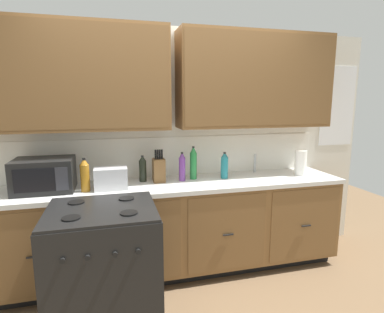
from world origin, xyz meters
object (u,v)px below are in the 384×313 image
stove_range (105,270)px  bottle_amber (85,175)px  toaster (111,178)px  microwave (44,175)px  knife_block (159,170)px  bottle_violet (182,167)px  bottle_dark (143,169)px  paper_towel_roll (300,163)px  bottle_green (193,163)px  bottle_teal (224,166)px

stove_range → bottle_amber: 0.81m
stove_range → toaster: size_ratio=3.39×
microwave → knife_block: (0.99, 0.07, -0.02)m
bottle_violet → bottle_dark: size_ratio=1.11×
microwave → bottle_dark: size_ratio=1.90×
stove_range → paper_towel_roll: size_ratio=3.65×
microwave → bottle_green: 1.34m
paper_towel_roll → bottle_violet: size_ratio=0.93×
bottle_violet → paper_towel_roll: bearing=-3.9°
bottle_teal → bottle_dark: 0.80m
bottle_amber → bottle_green: size_ratio=0.89×
microwave → bottle_amber: 0.35m
stove_range → toaster: bearing=83.0°
microwave → bottle_green: bearing=3.5°
knife_block → paper_towel_roll: knife_block is taller
bottle_green → bottle_dark: (-0.49, 0.03, -0.04)m
stove_range → bottle_teal: bearing=30.2°
bottle_violet → bottle_dark: 0.38m
stove_range → bottle_green: bearing=40.4°
stove_range → bottle_violet: (0.74, 0.69, 0.58)m
bottle_violet → bottle_green: bearing=18.0°
toaster → bottle_teal: size_ratio=1.06×
bottle_teal → bottle_green: (-0.31, 0.05, 0.03)m
microwave → bottle_amber: (0.34, -0.10, 0.00)m
paper_towel_roll → bottle_amber: size_ratio=0.90×
knife_block → paper_towel_roll: bearing=-4.3°
microwave → paper_towel_roll: (2.45, -0.04, -0.01)m
knife_block → paper_towel_roll: size_ratio=1.19×
bottle_teal → bottle_amber: (-1.31, -0.13, 0.01)m
knife_block → bottle_violet: 0.23m
knife_block → bottle_amber: 0.68m
bottle_violet → bottle_teal: bottle_violet is taller
bottle_teal → bottle_amber: bottle_amber is taller
microwave → bottle_violet: same height
bottle_violet → bottle_amber: size_ratio=0.97×
paper_towel_roll → bottle_green: (-1.12, 0.13, 0.03)m
bottle_dark → bottle_violet: bearing=-10.3°
paper_towel_roll → bottle_teal: bottle_teal is taller
bottle_amber → microwave: bearing=163.1°
bottle_dark → microwave: bearing=-172.6°
paper_towel_roll → bottle_dark: size_ratio=1.03×
bottle_amber → bottle_green: bearing=10.4°
bottle_dark → bottle_green: bearing=-3.2°
knife_block → bottle_dark: knife_block is taller
knife_block → paper_towel_roll: 1.47m
bottle_green → bottle_dark: bottle_green is taller
toaster → paper_towel_roll: (1.91, 0.04, 0.03)m
toaster → paper_towel_roll: bearing=1.2°
knife_block → bottle_violet: size_ratio=1.11×
microwave → stove_range: bearing=-53.7°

